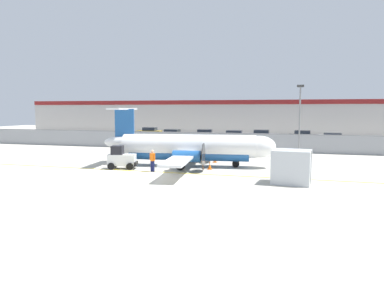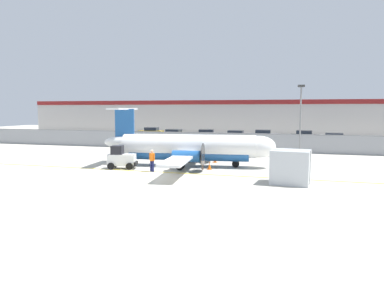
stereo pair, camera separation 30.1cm
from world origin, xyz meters
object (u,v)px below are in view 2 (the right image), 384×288
Objects in this scene: parked_car_2 at (207,135)px; parked_car_5 at (305,136)px; traffic_cone_near_left at (209,166)px; traffic_cone_near_right at (215,159)px; parked_car_0 at (151,132)px; parked_car_6 at (333,139)px; ground_crew_worker at (152,159)px; apron_light_pole at (301,114)px; commuter_airplane at (192,147)px; parked_car_4 at (264,135)px; cargo_container at (291,167)px; parked_car_3 at (235,136)px; traffic_cone_far_left at (168,164)px; parked_car_1 at (174,134)px; baggage_tug at (121,158)px.

parked_car_2 is 14.60m from parked_car_5.
traffic_cone_near_right is at bearing 96.71° from traffic_cone_near_left.
parked_car_6 is (29.03, -7.29, 0.00)m from parked_car_0.
apron_light_pole is at bearing -22.76° from ground_crew_worker.
commuter_airplane is 27.13m from parked_car_4.
parked_car_6 is at bearing -12.74° from ground_crew_worker.
traffic_cone_near_left is 0.15× the size of parked_car_4.
apron_light_pole is at bearing 93.69° from cargo_container.
parked_car_4 is at bearing 85.61° from traffic_cone_near_right.
commuter_airplane reaches higher than parked_car_3.
parked_car_2 is 22.04m from apron_light_pole.
parked_car_3 is at bearing 84.78° from commuter_airplane.
parked_car_4 and parked_car_6 have the same top height.
apron_light_pole reaches higher than parked_car_5.
traffic_cone_near_left is 1.00× the size of traffic_cone_far_left.
traffic_cone_near_right is 24.97m from parked_car_1.
baggage_tug is at bearing -96.94° from parked_car_2.
commuter_airplane is 25.12× the size of traffic_cone_far_left.
traffic_cone_near_left and traffic_cone_near_right have the same top height.
parked_car_2 reaches higher than traffic_cone_far_left.
ground_crew_worker is 0.40× the size of parked_car_5.
apron_light_pole reaches higher than traffic_cone_far_left.
baggage_tug is 3.95× the size of traffic_cone_near_right.
cargo_container reaches higher than ground_crew_worker.
traffic_cone_near_left is at bearing 119.41° from parked_car_0.
cargo_container is at bearing -24.75° from baggage_tug.
ground_crew_worker is 30.95m from parked_car_4.
commuter_airplane is at bearing -61.86° from parked_car_1.
cargo_container is (10.44, -1.76, 0.15)m from ground_crew_worker.
traffic_cone_far_left is at bearing -100.49° from parked_car_4.
traffic_cone_near_left is (7.00, 1.65, -0.54)m from baggage_tug.
parked_car_2 and parked_car_6 have the same top height.
commuter_airplane reaches higher than ground_crew_worker.
baggage_tug reaches higher than parked_car_2.
traffic_cone_near_right is 21.94m from parked_car_3.
ground_crew_worker is 0.40× the size of parked_car_0.
parked_car_2 is at bearing -174.47° from parked_car_4.
baggage_tug is 3.95× the size of traffic_cone_far_left.
parked_car_6 is (4.47, 27.59, -0.21)m from cargo_container.
parked_car_0 is 1.00× the size of parked_car_4.
parked_car_1 is (-10.28, 24.78, -0.71)m from commuter_airplane.
traffic_cone_near_right is 10.64m from apron_light_pole.
parked_car_1 is at bearing -173.62° from parked_car_2.
parked_car_1 is (-8.66, 26.11, 0.58)m from traffic_cone_far_left.
apron_light_pole reaches higher than parked_car_4.
parked_car_3 is 4.65m from parked_car_4.
parked_car_2 is (-5.35, 25.98, -0.71)m from commuter_airplane.
parked_car_0 is 7.66m from parked_car_1.
parked_car_1 is 5.08m from parked_car_2.
commuter_airplane reaches higher than parked_car_6.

